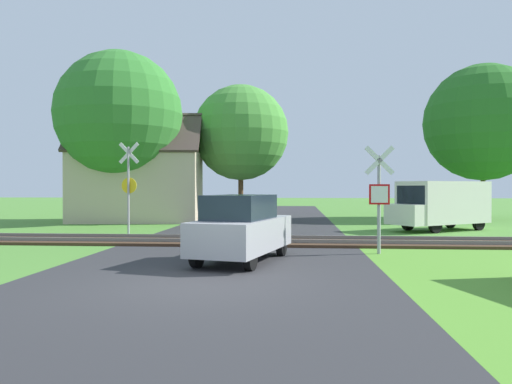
% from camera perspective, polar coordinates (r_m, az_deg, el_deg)
% --- Properties ---
extents(ground_plane, '(160.00, 160.00, 0.00)m').
position_cam_1_polar(ground_plane, '(10.29, -6.65, -10.58)').
color(ground_plane, '#4C8433').
extents(road_asphalt, '(8.04, 80.00, 0.01)m').
position_cam_1_polar(road_asphalt, '(12.23, -4.82, -8.78)').
color(road_asphalt, '#2D2D30').
rests_on(road_asphalt, ground).
extents(rail_track, '(60.00, 2.60, 0.22)m').
position_cam_1_polar(rail_track, '(17.77, -1.87, -5.66)').
color(rail_track, '#422D1E').
rests_on(rail_track, ground).
extents(stop_sign_near, '(0.88, 0.14, 3.21)m').
position_cam_1_polar(stop_sign_near, '(15.20, 13.90, -0.24)').
color(stop_sign_near, '#9E9EA5').
rests_on(stop_sign_near, ground).
extents(crossing_sign_far, '(0.87, 0.17, 3.80)m').
position_cam_1_polar(crossing_sign_far, '(20.79, -14.35, 1.00)').
color(crossing_sign_far, '#9E9EA5').
rests_on(crossing_sign_far, ground).
extents(house, '(7.85, 5.94, 6.28)m').
position_cam_1_polar(house, '(29.74, -13.25, 0.94)').
color(house, '#C6B293').
rests_on(house, ground).
extents(tree_far, '(7.19, 7.19, 9.57)m').
position_cam_1_polar(tree_far, '(34.15, 24.55, 7.23)').
color(tree_far, '#513823').
rests_on(tree_far, ground).
extents(tree_center, '(5.82, 5.82, 8.22)m').
position_cam_1_polar(tree_center, '(30.73, -1.75, 6.78)').
color(tree_center, '#513823').
rests_on(tree_center, ground).
extents(tree_left, '(6.99, 6.99, 9.50)m').
position_cam_1_polar(tree_left, '(28.94, -15.40, 8.53)').
color(tree_left, '#513823').
rests_on(tree_left, ground).
extents(mail_truck, '(5.10, 4.27, 2.24)m').
position_cam_1_polar(mail_truck, '(24.20, 20.37, -1.23)').
color(mail_truck, silver).
rests_on(mail_truck, ground).
extents(parked_car, '(2.57, 4.28, 1.78)m').
position_cam_1_polar(parked_car, '(13.31, -1.63, -4.14)').
color(parked_car, '#99999E').
rests_on(parked_car, ground).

